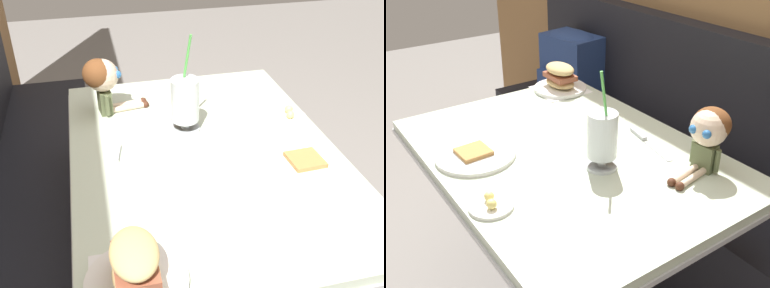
# 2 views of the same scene
# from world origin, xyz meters

# --- Properties ---
(booth_bench) EXTENTS (2.60, 0.48, 1.00)m
(booth_bench) POSITION_xyz_m (0.00, 0.81, 0.33)
(booth_bench) COLOR black
(booth_bench) RESTS_ON ground
(diner_table) EXTENTS (1.11, 0.81, 0.74)m
(diner_table) POSITION_xyz_m (0.00, 0.18, 0.54)
(diner_table) COLOR beige
(diner_table) RESTS_ON ground
(toast_plate) EXTENTS (0.25, 0.25, 0.03)m
(toast_plate) POSITION_xyz_m (-0.13, -0.08, 0.75)
(toast_plate) COLOR white
(toast_plate) RESTS_ON diner_table
(milkshake_glass) EXTENTS (0.10, 0.10, 0.32)m
(milkshake_glass) POSITION_xyz_m (0.14, 0.21, 0.84)
(milkshake_glass) COLOR silver
(milkshake_glass) RESTS_ON diner_table
(sandwich_plate) EXTENTS (0.22, 0.22, 0.12)m
(sandwich_plate) POSITION_xyz_m (-0.46, 0.45, 0.79)
(sandwich_plate) COLOR white
(sandwich_plate) RESTS_ON diner_table
(butter_saucer) EXTENTS (0.12, 0.12, 0.04)m
(butter_saucer) POSITION_xyz_m (0.14, -0.15, 0.75)
(butter_saucer) COLOR white
(butter_saucer) RESTS_ON diner_table
(butter_knife) EXTENTS (0.23, 0.06, 0.01)m
(butter_knife) POSITION_xyz_m (0.08, 0.44, 0.74)
(butter_knife) COLOR silver
(butter_knife) RESTS_ON diner_table
(seated_doll) EXTENTS (0.13, 0.23, 0.20)m
(seated_doll) POSITION_xyz_m (0.33, 0.45, 0.87)
(seated_doll) COLOR #5B6642
(seated_doll) RESTS_ON diner_table
(backpack) EXTENTS (0.32, 0.28, 0.41)m
(backpack) POSITION_xyz_m (-0.87, 0.78, 0.66)
(backpack) COLOR navy
(backpack) RESTS_ON booth_bench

